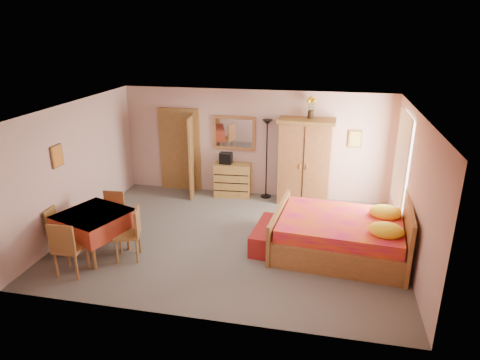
% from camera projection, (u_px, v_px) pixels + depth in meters
% --- Properties ---
extents(floor, '(6.50, 6.50, 0.00)m').
position_uv_depth(floor, '(232.00, 239.00, 8.52)').
color(floor, '#645E58').
rests_on(floor, ground).
extents(ceiling, '(6.50, 6.50, 0.00)m').
position_uv_depth(ceiling, '(231.00, 109.00, 7.63)').
color(ceiling, brown).
rests_on(ceiling, wall_back).
extents(wall_back, '(6.50, 0.10, 2.60)m').
position_uv_depth(wall_back, '(255.00, 144.00, 10.38)').
color(wall_back, '#C99D92').
rests_on(wall_back, floor).
extents(wall_front, '(6.50, 0.10, 2.60)m').
position_uv_depth(wall_front, '(190.00, 238.00, 5.77)').
color(wall_front, '#C99D92').
rests_on(wall_front, floor).
extents(wall_left, '(0.10, 5.00, 2.60)m').
position_uv_depth(wall_left, '(76.00, 167.00, 8.70)').
color(wall_left, '#C99D92').
rests_on(wall_left, floor).
extents(wall_right, '(0.10, 5.00, 2.60)m').
position_uv_depth(wall_right, '(413.00, 190.00, 7.45)').
color(wall_right, '#C99D92').
rests_on(wall_right, floor).
extents(doorway, '(1.06, 0.12, 2.15)m').
position_uv_depth(doorway, '(180.00, 151.00, 10.81)').
color(doorway, '#9E6B35').
rests_on(doorway, floor).
extents(window, '(0.08, 1.40, 1.95)m').
position_uv_depth(window, '(402.00, 162.00, 8.51)').
color(window, white).
rests_on(window, wall_right).
extents(picture_left, '(0.04, 0.32, 0.42)m').
position_uv_depth(picture_left, '(57.00, 156.00, 8.01)').
color(picture_left, orange).
rests_on(picture_left, wall_left).
extents(picture_back, '(0.30, 0.04, 0.40)m').
position_uv_depth(picture_back, '(355.00, 139.00, 9.81)').
color(picture_back, '#D8BF59').
rests_on(picture_back, wall_back).
extents(chest_of_drawers, '(0.90, 0.50, 0.83)m').
position_uv_depth(chest_of_drawers, '(233.00, 180.00, 10.55)').
color(chest_of_drawers, '#AB7C39').
rests_on(chest_of_drawers, floor).
extents(wall_mirror, '(1.05, 0.07, 0.83)m').
position_uv_depth(wall_mirror, '(234.00, 133.00, 10.35)').
color(wall_mirror, white).
rests_on(wall_mirror, wall_back).
extents(stereo, '(0.30, 0.22, 0.27)m').
position_uv_depth(stereo, '(226.00, 158.00, 10.40)').
color(stereo, black).
rests_on(stereo, chest_of_drawers).
extents(floor_lamp, '(0.28, 0.28, 1.94)m').
position_uv_depth(floor_lamp, '(267.00, 159.00, 10.28)').
color(floor_lamp, black).
rests_on(floor_lamp, floor).
extents(wardrobe, '(1.32, 0.71, 2.02)m').
position_uv_depth(wardrobe, '(305.00, 162.00, 9.96)').
color(wardrobe, '#9D6335').
rests_on(wardrobe, floor).
extents(sunflower_vase, '(0.20, 0.20, 0.49)m').
position_uv_depth(sunflower_vase, '(311.00, 107.00, 9.61)').
color(sunflower_vase, yellow).
rests_on(sunflower_vase, wardrobe).
extents(bed, '(2.55, 2.09, 1.11)m').
position_uv_depth(bed, '(340.00, 225.00, 7.85)').
color(bed, '#C7134E').
rests_on(bed, floor).
extents(bench, '(0.57, 1.27, 0.41)m').
position_uv_depth(bench, '(268.00, 235.00, 8.22)').
color(bench, maroon).
rests_on(bench, floor).
extents(dining_table, '(1.42, 1.42, 0.82)m').
position_uv_depth(dining_table, '(95.00, 233.00, 7.86)').
color(dining_table, maroon).
rests_on(dining_table, floor).
extents(chair_south, '(0.47, 0.47, 1.00)m').
position_uv_depth(chair_south, '(70.00, 247.00, 7.19)').
color(chair_south, '#9E6335').
rests_on(chair_south, floor).
extents(chair_north, '(0.44, 0.44, 0.92)m').
position_uv_depth(chair_north, '(111.00, 216.00, 8.43)').
color(chair_north, '#A87939').
rests_on(chair_north, floor).
extents(chair_west, '(0.41, 0.41, 0.83)m').
position_uv_depth(chair_west, '(61.00, 230.00, 7.97)').
color(chair_west, olive).
rests_on(chair_west, floor).
extents(chair_east, '(0.54, 0.54, 0.96)m').
position_uv_depth(chair_east, '(127.00, 234.00, 7.67)').
color(chair_east, '#A67438').
rests_on(chair_east, floor).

